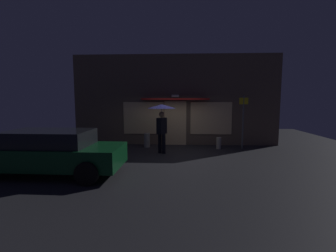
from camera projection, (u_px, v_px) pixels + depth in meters
The scene contains 7 objects.
ground_plane at pixel (174, 155), 9.77m from camera, with size 18.00×18.00×0.00m, color #26262B.
building_facade at pixel (175, 101), 11.84m from camera, with size 10.22×1.00×4.49m.
person_with_umbrella at pixel (162, 115), 9.86m from camera, with size 1.18×1.18×2.08m.
parked_car at pixel (50, 152), 7.15m from camera, with size 4.39×1.93×1.35m.
street_sign_post at pixel (243, 119), 10.83m from camera, with size 0.40×0.07×2.46m.
sidewalk_bollard at pixel (147, 140), 11.32m from camera, with size 0.28×0.28×0.67m, color #9E998E.
sidewalk_bollard_2 at pixel (219, 143), 10.92m from camera, with size 0.22×0.22×0.54m, color #B2A899.
Camera 1 is at (0.24, -9.58, 2.28)m, focal length 25.23 mm.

